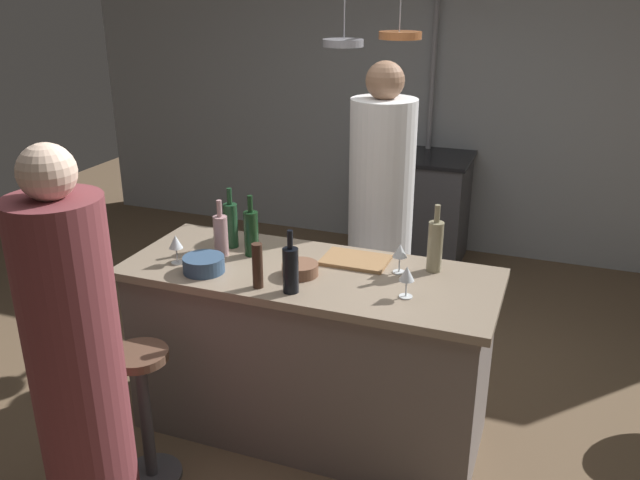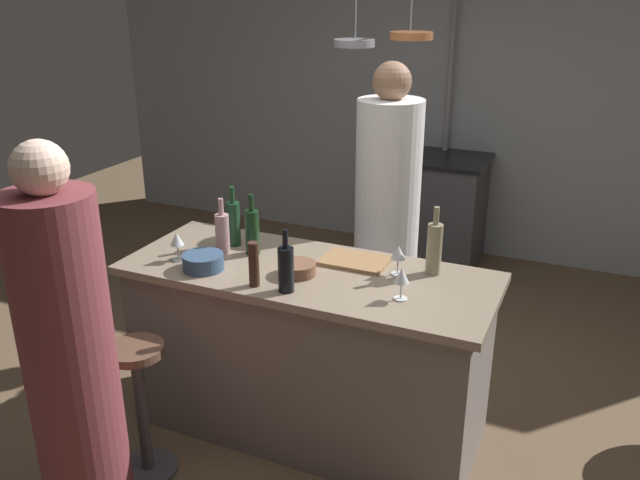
% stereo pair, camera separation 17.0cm
% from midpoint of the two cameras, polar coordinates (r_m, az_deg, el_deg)
% --- Properties ---
extents(ground_plane, '(9.00, 9.00, 0.00)m').
position_cam_midpoint_polar(ground_plane, '(3.62, -2.27, -15.75)').
color(ground_plane, brown).
extents(back_wall, '(6.40, 0.16, 2.60)m').
position_cam_midpoint_polar(back_wall, '(5.69, 9.01, 12.16)').
color(back_wall, '#9EA3A8').
rests_on(back_wall, ground_plane).
extents(kitchen_island, '(1.80, 0.72, 0.90)m').
position_cam_midpoint_polar(kitchen_island, '(3.37, -2.38, -9.60)').
color(kitchen_island, slate).
rests_on(kitchen_island, ground_plane).
extents(stove_range, '(0.80, 0.64, 0.89)m').
position_cam_midpoint_polar(stove_range, '(5.51, 7.62, 2.78)').
color(stove_range, '#47474C').
rests_on(stove_range, ground_plane).
extents(chef, '(0.38, 0.38, 1.79)m').
position_cam_midpoint_polar(chef, '(3.93, 3.96, 1.13)').
color(chef, white).
rests_on(chef, ground_plane).
extents(bar_stool_left, '(0.28, 0.28, 0.68)m').
position_cam_midpoint_polar(bar_stool_left, '(3.21, -16.38, -13.92)').
color(bar_stool_left, '#4C4C51').
rests_on(bar_stool_left, ground_plane).
extents(guest_left, '(0.36, 0.36, 1.68)m').
position_cam_midpoint_polar(guest_left, '(2.78, -21.82, -10.67)').
color(guest_left, brown).
rests_on(guest_left, ground_plane).
extents(overhead_pot_rack, '(0.61, 1.51, 2.17)m').
position_cam_midpoint_polar(overhead_pot_rack, '(4.76, 6.05, 14.63)').
color(overhead_pot_rack, gray).
rests_on(overhead_pot_rack, ground_plane).
extents(cutting_board, '(0.32, 0.22, 0.02)m').
position_cam_midpoint_polar(cutting_board, '(3.25, 1.58, -1.76)').
color(cutting_board, '#997047').
rests_on(cutting_board, kitchen_island).
extents(pepper_mill, '(0.05, 0.05, 0.21)m').
position_cam_midpoint_polar(pepper_mill, '(2.97, -7.05, -2.23)').
color(pepper_mill, '#382319').
rests_on(pepper_mill, kitchen_island).
extents(wine_bottle_white, '(0.07, 0.07, 0.33)m').
position_cam_midpoint_polar(wine_bottle_white, '(3.14, 8.38, -0.48)').
color(wine_bottle_white, gray).
rests_on(wine_bottle_white, kitchen_island).
extents(wine_bottle_rose, '(0.07, 0.07, 0.29)m').
position_cam_midpoint_polar(wine_bottle_rose, '(3.35, -9.99, 0.47)').
color(wine_bottle_rose, '#B78C8E').
rests_on(wine_bottle_rose, kitchen_island).
extents(wine_bottle_red, '(0.07, 0.07, 0.31)m').
position_cam_midpoint_polar(wine_bottle_red, '(3.32, -7.42, 0.64)').
color(wine_bottle_red, '#143319').
rests_on(wine_bottle_red, kitchen_island).
extents(wine_bottle_green, '(0.07, 0.07, 0.32)m').
position_cam_midpoint_polar(wine_bottle_green, '(3.44, -9.10, 1.34)').
color(wine_bottle_green, '#193D23').
rests_on(wine_bottle_green, kitchen_island).
extents(wine_bottle_dark, '(0.07, 0.07, 0.29)m').
position_cam_midpoint_polar(wine_bottle_dark, '(2.91, -4.23, -2.52)').
color(wine_bottle_dark, black).
rests_on(wine_bottle_dark, kitchen_island).
extents(wine_glass_by_chef, '(0.07, 0.07, 0.15)m').
position_cam_midpoint_polar(wine_glass_by_chef, '(3.10, 5.36, -1.06)').
color(wine_glass_by_chef, silver).
rests_on(wine_glass_by_chef, kitchen_island).
extents(wine_glass_near_left_guest, '(0.07, 0.07, 0.15)m').
position_cam_midpoint_polar(wine_glass_near_left_guest, '(3.29, -13.78, -0.29)').
color(wine_glass_near_left_guest, silver).
rests_on(wine_glass_near_left_guest, kitchen_island).
extents(wine_glass_near_right_guest, '(0.07, 0.07, 0.15)m').
position_cam_midpoint_polar(wine_glass_near_right_guest, '(2.87, 5.81, -3.06)').
color(wine_glass_near_right_guest, silver).
rests_on(wine_glass_near_right_guest, kitchen_island).
extents(mixing_bowl_blue, '(0.20, 0.20, 0.08)m').
position_cam_midpoint_polar(mixing_bowl_blue, '(3.19, -11.50, -2.08)').
color(mixing_bowl_blue, '#334C6B').
rests_on(mixing_bowl_blue, kitchen_island).
extents(mixing_bowl_wooden, '(0.17, 0.17, 0.06)m').
position_cam_midpoint_polar(mixing_bowl_wooden, '(3.10, -3.30, -2.55)').
color(mixing_bowl_wooden, brown).
rests_on(mixing_bowl_wooden, kitchen_island).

